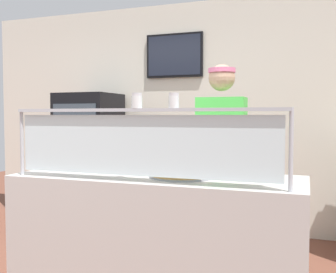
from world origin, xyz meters
name	(u,v)px	position (x,y,z in m)	size (l,w,h in m)	color
shop_rear_unit	(221,115)	(0.97, 2.46, 1.36)	(6.35, 0.13, 2.70)	silver
serving_counter	(157,245)	(0.97, 0.34, 0.47)	(1.95, 0.68, 0.95)	#BCB7B2
sneeze_guard	(140,136)	(0.97, 0.06, 1.23)	(1.77, 0.06, 0.45)	#B2B5BC
pizza_tray	(182,174)	(1.15, 0.36, 0.97)	(0.44, 0.44, 0.04)	#9EA0A8
pizza_server	(177,171)	(1.12, 0.34, 0.99)	(0.07, 0.28, 0.01)	#ADAFB7
parmesan_shaker	(137,102)	(0.96, 0.06, 1.44)	(0.07, 0.07, 0.09)	white
pepper_flake_shaker	(174,101)	(1.19, 0.06, 1.44)	(0.06, 0.06, 0.09)	white
worker_figure	(222,159)	(1.29, 0.97, 1.01)	(0.41, 0.50, 1.76)	#23232D
drink_fridge	(90,161)	(-0.55, 2.01, 0.81)	(0.65, 0.65, 1.62)	black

